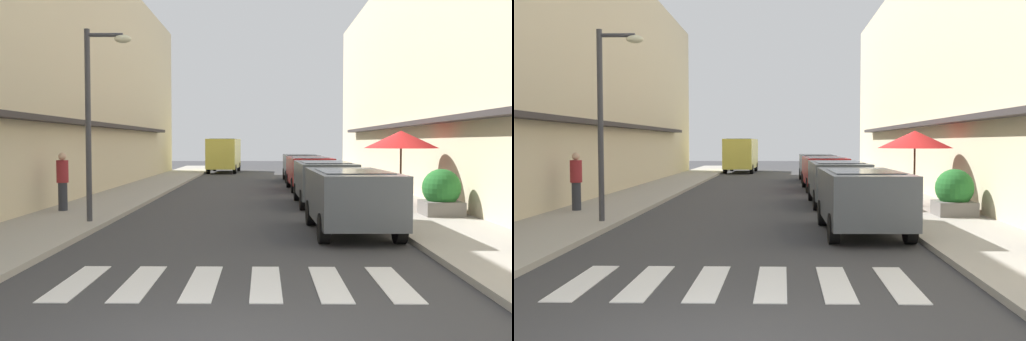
{
  "view_description": "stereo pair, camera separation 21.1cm",
  "coord_description": "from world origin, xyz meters",
  "views": [
    {
      "loc": [
        0.43,
        -5.23,
        2.12
      ],
      "look_at": [
        0.19,
        14.46,
        1.14
      ],
      "focal_mm": 39.91,
      "sensor_mm": 36.0,
      "label": 1
    },
    {
      "loc": [
        0.65,
        -5.23,
        2.12
      ],
      "look_at": [
        0.19,
        14.46,
        1.14
      ],
      "focal_mm": 39.91,
      "sensor_mm": 36.0,
      "label": 2
    }
  ],
  "objects": [
    {
      "name": "sidewalk_right",
      "position": [
        4.82,
        15.77,
        0.06
      ],
      "size": [
        2.61,
        55.21,
        0.12
      ],
      "primitive_type": "cube",
      "color": "#9E998E",
      "rests_on": "ground_plane"
    },
    {
      "name": "parked_car_distant",
      "position": [
        2.47,
        25.59,
        0.92
      ],
      "size": [
        1.84,
        4.25,
        1.47
      ],
      "color": "#4C5156",
      "rests_on": "ground_plane"
    },
    {
      "name": "planter_midblock",
      "position": [
        5.33,
        10.36,
        0.72
      ],
      "size": [
        1.04,
        1.04,
        1.27
      ],
      "color": "slate",
      "rests_on": "sidewalk_right"
    },
    {
      "name": "building_row_left",
      "position": [
        -8.62,
        16.74,
        4.89
      ],
      "size": [
        5.5,
        37.49,
        9.79
      ],
      "color": "beige",
      "rests_on": "ground_plane"
    },
    {
      "name": "ground_plane",
      "position": [
        0.0,
        15.77,
        0.0
      ],
      "size": [
        86.75,
        86.75,
        0.0
      ],
      "primitive_type": "plane",
      "color": "#38383A"
    },
    {
      "name": "street_lamp",
      "position": [
        -3.77,
        9.05,
        3.11
      ],
      "size": [
        1.19,
        0.28,
        4.83
      ],
      "color": "#38383D",
      "rests_on": "sidewalk_left"
    },
    {
      "name": "parked_car_mid",
      "position": [
        2.47,
        13.88,
        0.92
      ],
      "size": [
        1.84,
        4.37,
        1.47
      ],
      "color": "#4C5156",
      "rests_on": "ground_plane"
    },
    {
      "name": "parked_car_near",
      "position": [
        2.47,
        7.89,
        0.92
      ],
      "size": [
        1.87,
        4.1,
        1.47
      ],
      "color": "#4C5156",
      "rests_on": "ground_plane"
    },
    {
      "name": "building_row_right",
      "position": [
        8.62,
        16.74,
        4.89
      ],
      "size": [
        5.5,
        37.49,
        9.78
      ],
      "color": "beige",
      "rests_on": "ground_plane"
    },
    {
      "name": "crosswalk",
      "position": [
        -0.0,
        3.21,
        0.01
      ],
      "size": [
        5.2,
        2.2,
        0.01
      ],
      "color": "silver",
      "rests_on": "ground_plane"
    },
    {
      "name": "parked_car_far",
      "position": [
        2.47,
        19.92,
        0.92
      ],
      "size": [
        1.9,
        4.35,
        1.47
      ],
      "color": "maroon",
      "rests_on": "ground_plane"
    },
    {
      "name": "cafe_umbrella",
      "position": [
        4.77,
        12.69,
        2.2
      ],
      "size": [
        2.33,
        2.33,
        2.36
      ],
      "color": "#262626",
      "rests_on": "sidewalk_right"
    },
    {
      "name": "delivery_van",
      "position": [
        -2.32,
        34.74,
        1.41
      ],
      "size": [
        2.15,
        5.46,
        2.37
      ],
      "color": "#D8CC4C",
      "rests_on": "ground_plane"
    },
    {
      "name": "pedestrian_walking_far",
      "position": [
        -5.44,
        11.29,
        1.01
      ],
      "size": [
        0.34,
        0.34,
        1.7
      ],
      "rotation": [
        0.0,
        0.0,
        5.42
      ],
      "color": "#282B33",
      "rests_on": "sidewalk_left"
    },
    {
      "name": "sidewalk_left",
      "position": [
        -4.82,
        15.77,
        0.06
      ],
      "size": [
        2.61,
        55.21,
        0.12
      ],
      "primitive_type": "cube",
      "color": "#9E998E",
      "rests_on": "ground_plane"
    }
  ]
}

